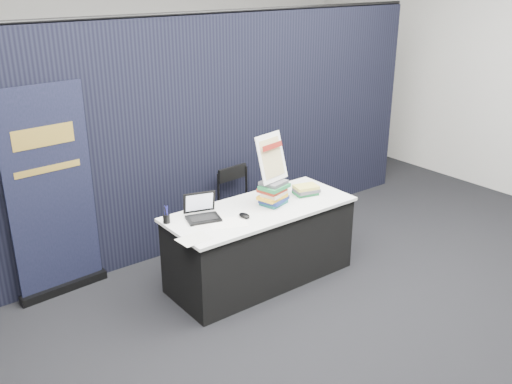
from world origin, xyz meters
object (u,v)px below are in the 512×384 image
object	(u,v)px
book_stack_short	(305,190)
pullup_banner	(53,206)
info_sign	(272,158)
stacking_chair	(241,204)
book_stack_tall	(273,193)
laptop	(201,213)
display_table	(260,244)

from	to	relation	value
book_stack_short	pullup_banner	size ratio (longest dim) A/B	0.13
info_sign	stacking_chair	world-z (taller)	info_sign
pullup_banner	book_stack_short	bearing A→B (deg)	-27.88
book_stack_short	pullup_banner	distance (m)	2.35
book_stack_tall	book_stack_short	xyz separation A→B (m)	(0.41, 0.01, -0.07)
laptop	stacking_chair	world-z (taller)	laptop
laptop	info_sign	xyz separation A→B (m)	(0.71, -0.11, 0.39)
book_stack_short	info_sign	xyz separation A→B (m)	(-0.41, 0.02, 0.40)
book_stack_short	stacking_chair	bearing A→B (deg)	109.55
info_sign	laptop	bearing A→B (deg)	160.20
laptop	pullup_banner	distance (m)	1.32
book_stack_short	info_sign	distance (m)	0.57
pullup_banner	stacking_chair	xyz separation A→B (m)	(1.89, -0.23, -0.38)
display_table	stacking_chair	bearing A→B (deg)	67.82
laptop	pullup_banner	world-z (taller)	pullup_banner
display_table	book_stack_tall	size ratio (longest dim) A/B	6.32
book_stack_tall	stacking_chair	xyz separation A→B (m)	(0.15, 0.73, -0.39)
display_table	info_sign	distance (m)	0.83
laptop	info_sign	size ratio (longest dim) A/B	0.74
book_stack_short	info_sign	world-z (taller)	info_sign
pullup_banner	stacking_chair	bearing A→B (deg)	-10.78
info_sign	book_stack_short	bearing A→B (deg)	-14.82
pullup_banner	info_sign	bearing A→B (deg)	-32.04
pullup_banner	stacking_chair	size ratio (longest dim) A/B	2.26
laptop	pullup_banner	size ratio (longest dim) A/B	0.17
laptop	book_stack_tall	world-z (taller)	book_stack_tall
info_sign	stacking_chair	distance (m)	1.02
book_stack_short	pullup_banner	xyz separation A→B (m)	(-2.15, 0.95, 0.06)
display_table	stacking_chair	size ratio (longest dim) A/B	2.11
book_stack_short	book_stack_tall	bearing A→B (deg)	-179.21
display_table	laptop	distance (m)	0.72
display_table	info_sign	size ratio (longest dim) A/B	3.96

